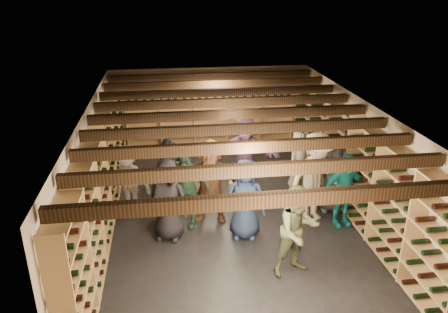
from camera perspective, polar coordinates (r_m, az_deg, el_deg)
name	(u,v)px	position (r m, az deg, el deg)	size (l,w,h in m)	color
ground	(231,216)	(9.37, 0.88, -7.82)	(8.00, 8.00, 0.00)	black
walls	(231,165)	(8.82, 0.93, -1.08)	(5.52, 8.02, 2.40)	#BBAA91
ceiling	(231,107)	(8.42, 0.98, 6.43)	(5.50, 8.00, 0.01)	#BEB6A2
ceiling_joists	(231,114)	(8.46, 0.98, 5.52)	(5.40, 7.12, 0.18)	black
wine_rack_left	(102,178)	(8.89, -15.71, -2.68)	(0.32, 7.50, 2.15)	#A37E4F
wine_rack_right	(351,163)	(9.58, 16.31, -0.88)	(0.32, 7.50, 2.15)	#A37E4F
wine_rack_back	(211,115)	(12.43, -1.75, 5.40)	(4.70, 0.30, 2.15)	#A37E4F
crate_stack_left	(179,170)	(10.53, -5.92, -1.74)	(0.56, 0.42, 0.85)	tan
crate_stack_right	(196,178)	(10.46, -3.74, -2.86)	(0.59, 0.49, 0.51)	tan
crate_loose	(240,185)	(10.52, 2.11, -3.71)	(0.50, 0.33, 0.17)	tan
person_0	(168,200)	(8.35, -7.37, -5.64)	(0.80, 0.52, 1.63)	black
person_1	(171,178)	(9.16, -6.88, -2.78)	(0.62, 0.40, 1.69)	black
person_2	(298,231)	(7.45, 9.63, -9.56)	(0.79, 0.62, 1.63)	#4B5436
person_3	(315,177)	(9.03, 11.83, -2.69)	(1.24, 0.71, 1.91)	beige
person_4	(343,190)	(9.05, 15.33, -4.25)	(0.91, 0.38, 1.56)	#0F7170
person_5	(210,181)	(8.88, -1.82, -3.18)	(1.63, 0.52, 1.76)	brown
person_6	(245,199)	(8.33, 2.78, -5.63)	(0.79, 0.51, 1.61)	navy
person_7	(299,169)	(9.66, 9.80, -1.58)	(0.61, 0.40, 1.68)	gray
person_9	(129,181)	(9.34, -12.35, -3.12)	(1.00, 0.57, 1.55)	#A39D95
person_10	(185,187)	(8.72, -5.15, -4.00)	(1.00, 0.42, 1.71)	#294C35
person_11	(245,153)	(10.20, 2.70, 0.44)	(1.67, 0.53, 1.80)	slate
person_12	(332,175)	(9.55, 13.95, -2.42)	(0.79, 0.52, 1.62)	#2D2D31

